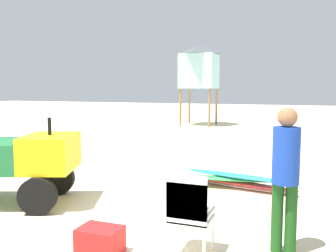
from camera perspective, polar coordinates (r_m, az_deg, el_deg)
ground at (r=5.65m, az=-11.22°, el=-14.83°), size 80.00×80.00×0.00m
utility_cart at (r=6.83m, az=-24.50°, el=-4.77°), size 2.81×2.06×1.50m
stacked_plastic_chairs at (r=4.34m, az=3.43°, el=-12.75°), size 0.48×0.48×1.02m
surfboard_pile at (r=7.40m, az=10.78°, el=-8.50°), size 2.48×0.79×0.32m
lifeguard_near_left at (r=4.56m, az=18.05°, el=-6.60°), size 0.32×0.32×1.78m
lifeguard_tower at (r=19.53m, az=4.94°, el=9.25°), size 1.98×1.98×4.23m
cooler_box at (r=4.65m, az=-10.66°, el=-17.35°), size 0.51×0.37×0.33m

